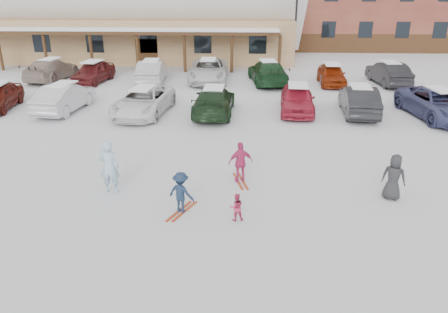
{
  "coord_description": "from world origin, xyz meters",
  "views": [
    {
      "loc": [
        0.92,
        -12.76,
        6.56
      ],
      "look_at": [
        0.3,
        1.0,
        1.0
      ],
      "focal_mm": 35.0,
      "sensor_mm": 36.0,
      "label": 1
    }
  ],
  "objects_px": {
    "parked_car_1": "(64,97)",
    "parked_car_8": "(93,72)",
    "parked_car_6": "(438,104)",
    "parked_car_9": "(152,71)",
    "toddler_red": "(236,207)",
    "parked_car_11": "(268,72)",
    "child_magenta": "(241,162)",
    "lamp_post": "(296,20)",
    "child_navy": "(181,192)",
    "parked_car_5": "(359,100)",
    "parked_car_3": "(214,101)",
    "adult_skier": "(109,167)",
    "parked_car_10": "(208,70)",
    "parked_car_4": "(297,99)",
    "day_lodge": "(134,12)",
    "bystander_dark": "(394,177)",
    "parked_car_13": "(388,73)",
    "parked_car_7": "(51,69)",
    "parked_car_2": "(144,101)",
    "parked_car_12": "(332,74)"
  },
  "relations": [
    {
      "from": "bystander_dark",
      "to": "parked_car_2",
      "type": "xyz_separation_m",
      "value": [
        -10.04,
        9.2,
        -0.05
      ]
    },
    {
      "from": "parked_car_8",
      "to": "adult_skier",
      "type": "bearing_deg",
      "value": -61.83
    },
    {
      "from": "parked_car_7",
      "to": "parked_car_9",
      "type": "bearing_deg",
      "value": -177.86
    },
    {
      "from": "day_lodge",
      "to": "parked_car_2",
      "type": "bearing_deg",
      "value": -75.84
    },
    {
      "from": "parked_car_4",
      "to": "parked_car_6",
      "type": "height_order",
      "value": "parked_car_6"
    },
    {
      "from": "parked_car_5",
      "to": "parked_car_10",
      "type": "relative_size",
      "value": 0.82
    },
    {
      "from": "child_magenta",
      "to": "parked_car_9",
      "type": "bearing_deg",
      "value": -82.28
    },
    {
      "from": "toddler_red",
      "to": "parked_car_2",
      "type": "distance_m",
      "value": 11.93
    },
    {
      "from": "parked_car_8",
      "to": "parked_car_10",
      "type": "height_order",
      "value": "parked_car_10"
    },
    {
      "from": "parked_car_2",
      "to": "parked_car_8",
      "type": "distance_m",
      "value": 9.14
    },
    {
      "from": "parked_car_7",
      "to": "bystander_dark",
      "type": "bearing_deg",
      "value": 142.73
    },
    {
      "from": "child_magenta",
      "to": "parked_car_3",
      "type": "distance_m",
      "value": 8.42
    },
    {
      "from": "parked_car_5",
      "to": "parked_car_12",
      "type": "distance_m",
      "value": 7.07
    },
    {
      "from": "lamp_post",
      "to": "parked_car_4",
      "type": "bearing_deg",
      "value": -95.06
    },
    {
      "from": "parked_car_7",
      "to": "parked_car_12",
      "type": "xyz_separation_m",
      "value": [
        19.53,
        -0.66,
        -0.04
      ]
    },
    {
      "from": "bystander_dark",
      "to": "day_lodge",
      "type": "bearing_deg",
      "value": -34.22
    },
    {
      "from": "parked_car_2",
      "to": "parked_car_12",
      "type": "distance_m",
      "value": 13.46
    },
    {
      "from": "parked_car_4",
      "to": "parked_car_8",
      "type": "bearing_deg",
      "value": 157.09
    },
    {
      "from": "child_magenta",
      "to": "parked_car_6",
      "type": "xyz_separation_m",
      "value": [
        9.98,
        8.13,
        0.01
      ]
    },
    {
      "from": "day_lodge",
      "to": "parked_car_11",
      "type": "relative_size",
      "value": 5.46
    },
    {
      "from": "day_lodge",
      "to": "adult_skier",
      "type": "relative_size",
      "value": 16.06
    },
    {
      "from": "parked_car_6",
      "to": "parked_car_10",
      "type": "height_order",
      "value": "parked_car_10"
    },
    {
      "from": "parked_car_1",
      "to": "parked_car_5",
      "type": "relative_size",
      "value": 1.0
    },
    {
      "from": "bystander_dark",
      "to": "parked_car_5",
      "type": "xyz_separation_m",
      "value": [
        1.22,
        9.71,
        -0.01
      ]
    },
    {
      "from": "child_magenta",
      "to": "parked_car_5",
      "type": "height_order",
      "value": "parked_car_5"
    },
    {
      "from": "parked_car_6",
      "to": "parked_car_9",
      "type": "relative_size",
      "value": 1.16
    },
    {
      "from": "adult_skier",
      "to": "toddler_red",
      "type": "height_order",
      "value": "adult_skier"
    },
    {
      "from": "parked_car_4",
      "to": "parked_car_13",
      "type": "distance_m",
      "value": 9.88
    },
    {
      "from": "parked_car_5",
      "to": "parked_car_10",
      "type": "distance_m",
      "value": 11.47
    },
    {
      "from": "bystander_dark",
      "to": "parked_car_13",
      "type": "height_order",
      "value": "bystander_dark"
    },
    {
      "from": "parked_car_13",
      "to": "child_navy",
      "type": "bearing_deg",
      "value": 51.93
    },
    {
      "from": "bystander_dark",
      "to": "parked_car_7",
      "type": "distance_m",
      "value": 25.37
    },
    {
      "from": "parked_car_9",
      "to": "day_lodge",
      "type": "bearing_deg",
      "value": -75.58
    },
    {
      "from": "toddler_red",
      "to": "parked_car_8",
      "type": "distance_m",
      "value": 21.0
    },
    {
      "from": "lamp_post",
      "to": "parked_car_8",
      "type": "xyz_separation_m",
      "value": [
        -14.43,
        -6.74,
        -2.97
      ]
    },
    {
      "from": "child_navy",
      "to": "parked_car_3",
      "type": "height_order",
      "value": "parked_car_3"
    },
    {
      "from": "toddler_red",
      "to": "parked_car_8",
      "type": "height_order",
      "value": "parked_car_8"
    },
    {
      "from": "toddler_red",
      "to": "parked_car_11",
      "type": "xyz_separation_m",
      "value": [
        1.79,
        18.56,
        0.35
      ]
    },
    {
      "from": "parked_car_1",
      "to": "parked_car_13",
      "type": "relative_size",
      "value": 0.99
    },
    {
      "from": "parked_car_3",
      "to": "parked_car_4",
      "type": "height_order",
      "value": "parked_car_4"
    },
    {
      "from": "lamp_post",
      "to": "child_navy",
      "type": "bearing_deg",
      "value": -103.42
    },
    {
      "from": "parked_car_9",
      "to": "parked_car_10",
      "type": "distance_m",
      "value": 3.91
    },
    {
      "from": "toddler_red",
      "to": "parked_car_5",
      "type": "relative_size",
      "value": 0.19
    },
    {
      "from": "child_magenta",
      "to": "parked_car_10",
      "type": "relative_size",
      "value": 0.26
    },
    {
      "from": "parked_car_1",
      "to": "parked_car_8",
      "type": "distance_m",
      "value": 7.17
    },
    {
      "from": "day_lodge",
      "to": "bystander_dark",
      "type": "xyz_separation_m",
      "value": [
        14.75,
        -27.87,
        -3.18
      ]
    },
    {
      "from": "parked_car_7",
      "to": "parked_car_10",
      "type": "relative_size",
      "value": 0.91
    },
    {
      "from": "child_navy",
      "to": "parked_car_10",
      "type": "xyz_separation_m",
      "value": [
        -0.63,
        18.58,
        0.12
      ]
    },
    {
      "from": "adult_skier",
      "to": "bystander_dark",
      "type": "xyz_separation_m",
      "value": [
        9.17,
        -0.06,
        -0.15
      ]
    },
    {
      "from": "parked_car_2",
      "to": "parked_car_11",
      "type": "height_order",
      "value": "parked_car_11"
    }
  ]
}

